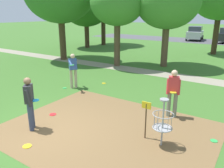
{
  "coord_description": "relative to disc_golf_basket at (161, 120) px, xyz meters",
  "views": [
    {
      "loc": [
        5.31,
        -4.1,
        3.55
      ],
      "look_at": [
        0.81,
        2.7,
        1.0
      ],
      "focal_mm": 36.39,
      "sensor_mm": 36.0,
      "label": 1
    }
  ],
  "objects": [
    {
      "name": "gravel_path",
      "position": [
        -3.32,
        7.4,
        -0.75
      ],
      "size": [
        40.0,
        1.33,
        0.0
      ],
      "primitive_type": "cube",
      "color": "gray",
      "rests_on": "ground"
    },
    {
      "name": "tree_far_left",
      "position": [
        -6.41,
        7.9,
        3.45
      ],
      "size": [
        3.59,
        3.59,
        5.77
      ],
      "color": "brown",
      "rests_on": "ground"
    },
    {
      "name": "dirt_tee_pad",
      "position": [
        -1.71,
        -0.13,
        -0.75
      ],
      "size": [
        6.42,
        5.1,
        0.01
      ],
      "primitive_type": "cube",
      "color": "brown",
      "rests_on": "ground"
    },
    {
      "name": "frisbee_far_left",
      "position": [
        -4.69,
        3.87,
        -0.74
      ],
      "size": [
        0.21,
        0.21,
        0.02
      ],
      "primitive_type": "cylinder",
      "color": "gold",
      "rests_on": "ground"
    },
    {
      "name": "frisbee_near_basket",
      "position": [
        -5.84,
        2.15,
        -0.74
      ],
      "size": [
        0.2,
        0.2,
        0.02
      ],
      "primitive_type": "cylinder",
      "color": "green",
      "rests_on": "ground"
    },
    {
      "name": "parking_lot_strip",
      "position": [
        -3.32,
        26.58,
        -0.75
      ],
      "size": [
        36.0,
        6.0,
        0.01
      ],
      "primitive_type": "cube",
      "color": "#4C4C51",
      "rests_on": "ground"
    },
    {
      "name": "tree_mid_left",
      "position": [
        -3.57,
        9.48,
        3.51
      ],
      "size": [
        4.18,
        4.18,
        6.07
      ],
      "color": "brown",
      "rests_on": "ground"
    },
    {
      "name": "player_waiting_left",
      "position": [
        -5.5,
        2.46,
        0.23
      ],
      "size": [
        0.76,
        0.99,
        1.71
      ],
      "color": "tan",
      "rests_on": "ground"
    },
    {
      "name": "ground_plane",
      "position": [
        -3.32,
        -1.33,
        -0.75
      ],
      "size": [
        160.0,
        160.0,
        0.0
      ],
      "primitive_type": "plane",
      "color": "#3D6B28"
    },
    {
      "name": "tree_mid_right",
      "position": [
        -13.79,
        13.57,
        3.58
      ],
      "size": [
        5.09,
        5.09,
        6.51
      ],
      "color": "#422D1E",
      "rests_on": "ground"
    },
    {
      "name": "frisbee_far_right",
      "position": [
        -4.01,
        -0.3,
        -0.74
      ],
      "size": [
        0.25,
        0.25,
        0.02
      ],
      "primitive_type": "cylinder",
      "color": "red",
      "rests_on": "ground"
    },
    {
      "name": "player_throwing",
      "position": [
        -3.74,
        -1.39,
        0.21
      ],
      "size": [
        0.45,
        0.46,
        1.71
      ],
      "color": "#384260",
      "rests_on": "ground"
    },
    {
      "name": "frisbee_by_tee",
      "position": [
        -3.03,
        -2.14,
        -0.74
      ],
      "size": [
        0.25,
        0.25,
        0.02
      ],
      "primitive_type": "cylinder",
      "color": "gold",
      "rests_on": "ground"
    },
    {
      "name": "disc_golf_basket",
      "position": [
        0.0,
        0.0,
        0.0
      ],
      "size": [
        0.98,
        0.58,
        1.39
      ],
      "color": "#9E9EA3",
      "rests_on": "ground"
    },
    {
      "name": "parked_car_leftmost",
      "position": [
        -5.97,
        27.14,
        0.17
      ],
      "size": [
        2.38,
        4.4,
        1.84
      ],
      "color": "#B2B7BC",
      "rests_on": "ground"
    },
    {
      "name": "player_foreground_watching",
      "position": [
        -0.36,
        1.98,
        0.21
      ],
      "size": [
        0.5,
        0.44,
        1.71
      ],
      "color": "slate",
      "rests_on": "ground"
    },
    {
      "name": "frisbee_mid_grass",
      "position": [
        1.26,
        1.03,
        -0.74
      ],
      "size": [
        0.2,
        0.2,
        0.02
      ],
      "primitive_type": "cylinder",
      "color": "green",
      "rests_on": "ground"
    }
  ]
}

